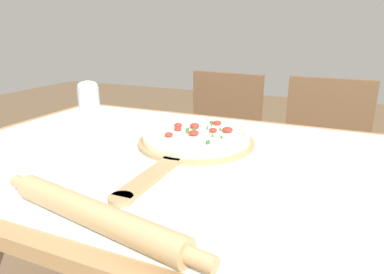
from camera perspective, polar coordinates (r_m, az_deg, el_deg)
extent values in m
cube|color=#A87F51|center=(0.90, 0.21, -4.55)|extent=(1.43, 0.89, 0.03)
cylinder|color=#A87F51|center=(1.68, -15.63, -8.57)|extent=(0.06, 0.06, 0.74)
cube|color=silver|center=(0.89, 0.21, -3.51)|extent=(1.35, 0.81, 0.00)
cylinder|color=tan|center=(0.98, 0.69, -0.84)|extent=(0.33, 0.33, 0.01)
cube|color=tan|center=(0.77, -6.82, -6.49)|extent=(0.04, 0.23, 0.01)
cylinder|color=tan|center=(0.68, -11.79, -10.11)|extent=(0.05, 0.05, 0.01)
cylinder|color=beige|center=(0.98, 0.70, -0.07)|extent=(0.31, 0.31, 0.02)
torus|color=beige|center=(0.98, 0.70, 0.38)|extent=(0.31, 0.31, 0.02)
cylinder|color=white|center=(0.98, 0.70, 0.46)|extent=(0.27, 0.27, 0.00)
ellipsoid|color=red|center=(0.95, -3.89, 0.41)|extent=(0.02, 0.02, 0.01)
ellipsoid|color=red|center=(0.96, 0.26, 0.69)|extent=(0.03, 0.03, 0.01)
ellipsoid|color=red|center=(1.03, 0.45, 1.89)|extent=(0.03, 0.03, 0.02)
ellipsoid|color=red|center=(1.04, -2.32, 1.99)|extent=(0.02, 0.02, 0.01)
ellipsoid|color=red|center=(0.99, 3.52, 1.16)|extent=(0.02, 0.02, 0.01)
ellipsoid|color=red|center=(1.07, 4.22, 2.38)|extent=(0.03, 0.03, 0.01)
ellipsoid|color=red|center=(1.01, -2.37, 1.35)|extent=(0.02, 0.02, 0.01)
ellipsoid|color=red|center=(0.99, 5.94, 1.22)|extent=(0.03, 0.03, 0.02)
cube|color=#387533|center=(1.01, 4.73, 1.27)|extent=(0.01, 0.01, 0.01)
cube|color=#387533|center=(1.00, -0.74, 1.24)|extent=(0.01, 0.01, 0.01)
cube|color=#387533|center=(1.08, 3.25, 2.47)|extent=(0.01, 0.01, 0.01)
cube|color=#387533|center=(0.89, 2.68, -0.90)|extent=(0.01, 0.01, 0.01)
cube|color=#387533|center=(1.02, 2.57, 1.51)|extent=(0.01, 0.01, 0.01)
cube|color=#387533|center=(1.00, 0.38, 1.16)|extent=(0.01, 0.01, 0.01)
cube|color=#387533|center=(0.94, 4.95, -0.05)|extent=(0.01, 0.01, 0.01)
cube|color=#387533|center=(0.95, 3.46, 0.25)|extent=(0.01, 0.01, 0.01)
cube|color=#387533|center=(1.05, 3.26, 1.95)|extent=(0.00, 0.01, 0.01)
cube|color=#387533|center=(0.98, -0.84, 0.84)|extent=(0.01, 0.01, 0.01)
cylinder|color=tan|center=(0.61, -15.96, -12.30)|extent=(0.38, 0.12, 0.05)
cylinder|color=tan|center=(0.77, -26.39, -6.99)|extent=(0.05, 0.03, 0.03)
cylinder|color=tan|center=(0.49, 1.56, -19.83)|extent=(0.05, 0.03, 0.03)
cube|color=brown|center=(1.73, 3.03, -4.98)|extent=(0.44, 0.44, 0.02)
cube|color=brown|center=(1.82, 5.72, 3.71)|extent=(0.38, 0.08, 0.44)
cylinder|color=brown|center=(1.78, -4.17, -12.29)|extent=(0.04, 0.04, 0.42)
cylinder|color=brown|center=(1.65, 5.49, -15.00)|extent=(0.04, 0.04, 0.42)
cylinder|color=brown|center=(2.02, 0.88, -8.35)|extent=(0.04, 0.04, 0.42)
cylinder|color=brown|center=(1.91, 9.49, -10.32)|extent=(0.04, 0.04, 0.42)
cube|color=brown|center=(1.65, 20.22, -7.44)|extent=(0.41, 0.41, 0.02)
cube|color=brown|center=(1.74, 21.58, 1.89)|extent=(0.38, 0.04, 0.44)
cylinder|color=brown|center=(1.63, 13.01, -15.95)|extent=(0.04, 0.04, 0.42)
cylinder|color=brown|center=(1.61, 24.72, -17.60)|extent=(0.04, 0.04, 0.42)
cylinder|color=brown|center=(1.90, 15.09, -10.87)|extent=(0.04, 0.04, 0.42)
cylinder|color=brown|center=(1.89, 24.89, -12.20)|extent=(0.04, 0.04, 0.42)
cylinder|color=#B2B7BC|center=(1.43, -16.81, 6.01)|extent=(0.08, 0.08, 0.09)
ellipsoid|color=white|center=(1.42, -17.01, 8.18)|extent=(0.08, 0.08, 0.04)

